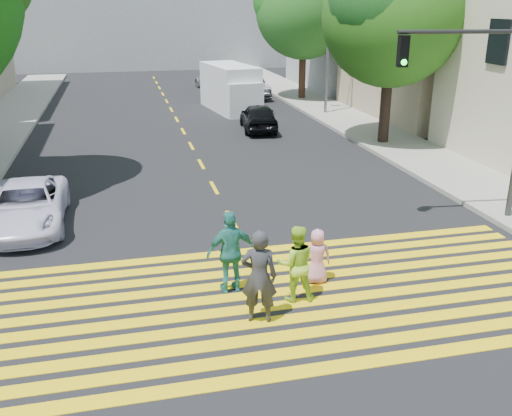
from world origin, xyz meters
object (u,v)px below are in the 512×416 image
object	(u,v)px
silver_car	(213,80)
tree_right_far	(305,4)
traffic_signal	(490,94)
tree_right_near	(394,8)
pedestrian_extra	(231,252)
pedestrian_man	(259,277)
pedestrian_child	(317,256)
white_van	(231,89)
white_sedan	(27,206)
pedestrian_woman	(296,263)
dark_car_parked	(249,86)
dark_car_near	(259,117)

from	to	relation	value
silver_car	tree_right_far	bearing A→B (deg)	120.93
tree_right_far	traffic_signal	xyz separation A→B (m)	(-1.83, -21.27, -2.12)
tree_right_near	pedestrian_extra	bearing A→B (deg)	-127.74
pedestrian_extra	traffic_signal	world-z (taller)	traffic_signal
pedestrian_man	pedestrian_child	distance (m)	2.06
white_van	traffic_signal	world-z (taller)	traffic_signal
pedestrian_child	white_sedan	size ratio (longest dim) A/B	0.29
white_sedan	pedestrian_child	bearing A→B (deg)	-37.74
tree_right_near	pedestrian_woman	xyz separation A→B (m)	(-7.71, -12.19, -4.75)
pedestrian_man	pedestrian_woman	distance (m)	1.12
tree_right_near	pedestrian_extra	size ratio (longest dim) A/B	4.60
tree_right_near	dark_car_parked	xyz separation A→B (m)	(-2.84, 13.80, -4.83)
tree_right_near	pedestrian_man	size ratio (longest dim) A/B	4.40
dark_car_near	silver_car	xyz separation A→B (m)	(0.12, 13.97, -0.02)
white_sedan	traffic_signal	xyz separation A→B (m)	(12.03, -2.49, 2.93)
pedestrian_woman	silver_car	distance (m)	30.32
pedestrian_child	dark_car_near	size ratio (longest dim) A/B	0.32
pedestrian_man	white_sedan	distance (m)	7.96
tree_right_far	pedestrian_extra	xyz separation A→B (m)	(-9.18, -23.69, -4.76)
white_van	traffic_signal	distance (m)	19.02
pedestrian_man	white_sedan	bearing A→B (deg)	-35.50
tree_right_near	white_van	distance (m)	11.51
pedestrian_man	pedestrian_woman	xyz separation A→B (m)	(0.92, 0.63, -0.12)
pedestrian_child	pedestrian_extra	bearing A→B (deg)	6.53
pedestrian_child	white_sedan	xyz separation A→B (m)	(-6.56, 4.95, -0.02)
pedestrian_child	traffic_signal	xyz separation A→B (m)	(5.47, 2.46, 2.92)
pedestrian_woman	silver_car	bearing A→B (deg)	-89.05
silver_car	white_van	bearing A→B (deg)	79.36
tree_right_far	traffic_signal	world-z (taller)	tree_right_far
pedestrian_child	white_van	size ratio (longest dim) A/B	0.22
pedestrian_woman	pedestrian_child	world-z (taller)	pedestrian_woman
tree_right_far	silver_car	world-z (taller)	tree_right_far
white_sedan	dark_car_near	world-z (taller)	dark_car_near
tree_right_near	white_van	xyz separation A→B (m)	(-4.80, 9.51, -4.37)
pedestrian_child	pedestrian_extra	world-z (taller)	pedestrian_extra
dark_car_near	white_van	world-z (taller)	white_van
tree_right_near	pedestrian_woman	size ratio (longest dim) A/B	5.06
tree_right_far	pedestrian_child	world-z (taller)	tree_right_far
pedestrian_man	dark_car_near	world-z (taller)	pedestrian_man
pedestrian_extra	silver_car	world-z (taller)	pedestrian_extra
dark_car_parked	white_sedan	bearing A→B (deg)	-123.29
white_sedan	pedestrian_extra	bearing A→B (deg)	-47.06
tree_right_near	pedestrian_child	xyz separation A→B (m)	(-7.03, -11.55, -4.95)
pedestrian_woman	pedestrian_man	bearing A→B (deg)	41.75
pedestrian_man	white_van	size ratio (longest dim) A/B	0.34
dark_car_near	dark_car_parked	distance (m)	9.96
pedestrian_man	silver_car	bearing A→B (deg)	-81.82
silver_car	traffic_signal	xyz separation A→B (m)	(2.89, -27.05, 2.90)
silver_car	pedestrian_extra	bearing A→B (deg)	73.11
tree_right_near	silver_car	world-z (taller)	tree_right_near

